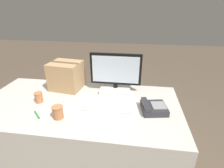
{
  "coord_description": "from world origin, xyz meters",
  "views": [
    {
      "loc": [
        0.49,
        -1.3,
        1.56
      ],
      "look_at": [
        0.28,
        0.13,
        0.89
      ],
      "focal_mm": 28.0,
      "sensor_mm": 36.0,
      "label": 1
    }
  ],
  "objects_px": {
    "keyboard": "(108,106)",
    "spoon": "(61,102)",
    "paper_cup_right": "(58,112)",
    "paper_cup_left": "(39,97)",
    "desk_phone": "(153,108)",
    "cardboard_box": "(66,76)",
    "monitor": "(116,76)",
    "pen_marker": "(37,115)"
  },
  "relations": [
    {
      "from": "paper_cup_right",
      "to": "keyboard",
      "type": "bearing_deg",
      "value": 28.63
    },
    {
      "from": "paper_cup_right",
      "to": "pen_marker",
      "type": "bearing_deg",
      "value": 178.09
    },
    {
      "from": "monitor",
      "to": "pen_marker",
      "type": "height_order",
      "value": "monitor"
    },
    {
      "from": "paper_cup_right",
      "to": "pen_marker",
      "type": "xyz_separation_m",
      "value": [
        -0.19,
        0.01,
        -0.05
      ]
    },
    {
      "from": "keyboard",
      "to": "paper_cup_left",
      "type": "relative_size",
      "value": 4.5
    },
    {
      "from": "monitor",
      "to": "keyboard",
      "type": "distance_m",
      "value": 0.36
    },
    {
      "from": "cardboard_box",
      "to": "pen_marker",
      "type": "distance_m",
      "value": 0.53
    },
    {
      "from": "paper_cup_right",
      "to": "spoon",
      "type": "bearing_deg",
      "value": 109.8
    },
    {
      "from": "desk_phone",
      "to": "paper_cup_left",
      "type": "distance_m",
      "value": 1.02
    },
    {
      "from": "monitor",
      "to": "cardboard_box",
      "type": "relative_size",
      "value": 1.5
    },
    {
      "from": "cardboard_box",
      "to": "pen_marker",
      "type": "xyz_separation_m",
      "value": [
        -0.06,
        -0.51,
        -0.13
      ]
    },
    {
      "from": "spoon",
      "to": "cardboard_box",
      "type": "distance_m",
      "value": 0.32
    },
    {
      "from": "keyboard",
      "to": "cardboard_box",
      "type": "xyz_separation_m",
      "value": [
        -0.49,
        0.32,
        0.13
      ]
    },
    {
      "from": "keyboard",
      "to": "spoon",
      "type": "distance_m",
      "value": 0.45
    },
    {
      "from": "desk_phone",
      "to": "paper_cup_left",
      "type": "xyz_separation_m",
      "value": [
        -1.01,
        -0.0,
        0.02
      ]
    },
    {
      "from": "keyboard",
      "to": "paper_cup_right",
      "type": "bearing_deg",
      "value": -150.82
    },
    {
      "from": "desk_phone",
      "to": "cardboard_box",
      "type": "bearing_deg",
      "value": 150.1
    },
    {
      "from": "desk_phone",
      "to": "paper_cup_right",
      "type": "xyz_separation_m",
      "value": [
        -0.74,
        -0.21,
        0.02
      ]
    },
    {
      "from": "paper_cup_left",
      "to": "pen_marker",
      "type": "distance_m",
      "value": 0.22
    },
    {
      "from": "paper_cup_right",
      "to": "pen_marker",
      "type": "height_order",
      "value": "paper_cup_right"
    },
    {
      "from": "paper_cup_left",
      "to": "spoon",
      "type": "relative_size",
      "value": 0.73
    },
    {
      "from": "keyboard",
      "to": "desk_phone",
      "type": "xyz_separation_m",
      "value": [
        0.38,
        0.01,
        0.02
      ]
    },
    {
      "from": "monitor",
      "to": "spoon",
      "type": "relative_size",
      "value": 3.86
    },
    {
      "from": "monitor",
      "to": "desk_phone",
      "type": "height_order",
      "value": "monitor"
    },
    {
      "from": "paper_cup_right",
      "to": "pen_marker",
      "type": "relative_size",
      "value": 1.09
    },
    {
      "from": "monitor",
      "to": "desk_phone",
      "type": "distance_m",
      "value": 0.5
    },
    {
      "from": "pen_marker",
      "to": "keyboard",
      "type": "bearing_deg",
      "value": 63.69
    },
    {
      "from": "desk_phone",
      "to": "spoon",
      "type": "distance_m",
      "value": 0.83
    },
    {
      "from": "monitor",
      "to": "paper_cup_left",
      "type": "relative_size",
      "value": 5.32
    },
    {
      "from": "paper_cup_left",
      "to": "paper_cup_right",
      "type": "distance_m",
      "value": 0.34
    },
    {
      "from": "desk_phone",
      "to": "spoon",
      "type": "height_order",
      "value": "desk_phone"
    },
    {
      "from": "monitor",
      "to": "paper_cup_right",
      "type": "relative_size",
      "value": 4.83
    },
    {
      "from": "paper_cup_right",
      "to": "desk_phone",
      "type": "bearing_deg",
      "value": 15.47
    },
    {
      "from": "spoon",
      "to": "keyboard",
      "type": "bearing_deg",
      "value": -40.23
    },
    {
      "from": "monitor",
      "to": "spoon",
      "type": "xyz_separation_m",
      "value": [
        -0.47,
        -0.3,
        -0.16
      ]
    },
    {
      "from": "paper_cup_left",
      "to": "paper_cup_right",
      "type": "height_order",
      "value": "paper_cup_right"
    },
    {
      "from": "monitor",
      "to": "spoon",
      "type": "distance_m",
      "value": 0.58
    },
    {
      "from": "paper_cup_left",
      "to": "cardboard_box",
      "type": "height_order",
      "value": "cardboard_box"
    },
    {
      "from": "keyboard",
      "to": "desk_phone",
      "type": "bearing_deg",
      "value": 1.82
    },
    {
      "from": "paper_cup_right",
      "to": "cardboard_box",
      "type": "relative_size",
      "value": 0.31
    },
    {
      "from": "monitor",
      "to": "desk_phone",
      "type": "xyz_separation_m",
      "value": [
        0.36,
        -0.33,
        -0.13
      ]
    },
    {
      "from": "cardboard_box",
      "to": "keyboard",
      "type": "bearing_deg",
      "value": -33.33
    }
  ]
}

